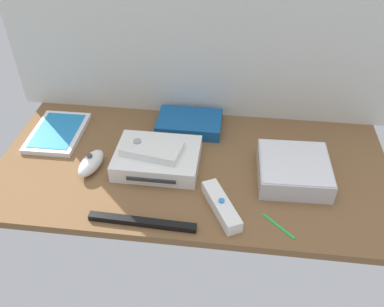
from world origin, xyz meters
The scene contains 11 objects.
ground_plane centered at (0.00, 0.00, -1.00)cm, with size 100.00×48.00×2.00cm, color brown.
back_wall centered at (0.00, 24.60, 32.00)cm, with size 110.00×1.20×64.00cm, color silver.
game_console centered at (-8.72, -0.76, 2.20)cm, with size 21.08×16.59×4.40cm.
mini_computer centered at (25.13, -1.49, 2.64)cm, with size 17.57×17.57×5.30cm.
game_case centered at (-38.91, 8.54, 0.76)cm, with size 13.82×19.16×1.56cm.
network_router centered at (-2.70, 16.14, 1.70)cm, with size 18.00×12.40×3.40cm.
remote_wand centered at (8.40, -14.59, 1.51)cm, with size 10.09×14.77×3.40cm.
remote_nunchuk centered at (-24.93, -4.41, 2.04)cm, with size 6.38×10.70×5.10cm.
remote_classic_pad centered at (-9.83, -1.02, 5.41)cm, with size 15.56×10.36×2.40cm.
sensor_bar centered at (-8.46, -20.67, 0.70)cm, with size 24.00×1.80×1.40cm, color black.
stylus_pen centered at (21.16, -17.75, 0.35)cm, with size 0.70×0.70×9.00cm, color green.
Camera 1 is at (9.55, -78.36, 69.07)cm, focal length 38.36 mm.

